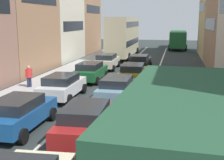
# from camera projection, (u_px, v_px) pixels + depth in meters

# --- Properties ---
(sidewalk_left) EXTENTS (2.60, 64.00, 0.14)m
(sidewalk_left) POSITION_uv_depth(u_px,v_px,m) (54.00, 77.00, 25.78)
(sidewalk_left) COLOR #AFAFAF
(sidewalk_left) RESTS_ON ground
(lane_stripe_left) EXTENTS (0.16, 60.00, 0.01)m
(lane_stripe_left) POSITION_uv_depth(u_px,v_px,m) (112.00, 80.00, 24.78)
(lane_stripe_left) COLOR silver
(lane_stripe_left) RESTS_ON ground
(lane_stripe_right) EXTENTS (0.16, 60.00, 0.01)m
(lane_stripe_right) POSITION_uv_depth(u_px,v_px,m) (154.00, 81.00, 24.10)
(lane_stripe_right) COLOR silver
(lane_stripe_right) RESTS_ON ground
(removalist_box_truck) EXTENTS (2.97, 7.80, 3.58)m
(removalist_box_truck) POSITION_uv_depth(u_px,v_px,m) (189.00, 153.00, 6.60)
(removalist_box_truck) COLOR #A51E1E
(removalist_box_truck) RESTS_ON ground
(sedan_centre_lane_second) EXTENTS (2.24, 4.39, 1.49)m
(sedan_centre_lane_second) POSITION_uv_depth(u_px,v_px,m) (86.00, 121.00, 12.28)
(sedan_centre_lane_second) COLOR #A51E1E
(sedan_centre_lane_second) RESTS_ON ground
(wagon_left_lane_second) EXTENTS (2.07, 4.30, 1.49)m
(wagon_left_lane_second) POSITION_uv_depth(u_px,v_px,m) (19.00, 113.00, 13.37)
(wagon_left_lane_second) COLOR #194C8C
(wagon_left_lane_second) RESTS_ON ground
(hatchback_centre_lane_third) EXTENTS (2.06, 4.30, 1.49)m
(hatchback_centre_lane_third) POSITION_uv_depth(u_px,v_px,m) (117.00, 88.00, 18.09)
(hatchback_centre_lane_third) COLOR #759EB7
(hatchback_centre_lane_third) RESTS_ON ground
(sedan_left_lane_third) EXTENTS (2.09, 4.32, 1.49)m
(sedan_left_lane_third) POSITION_uv_depth(u_px,v_px,m) (62.00, 86.00, 18.79)
(sedan_left_lane_third) COLOR silver
(sedan_left_lane_third) RESTS_ON ground
(coupe_centre_lane_fourth) EXTENTS (2.20, 4.37, 1.49)m
(coupe_centre_lane_fourth) POSITION_uv_depth(u_px,v_px,m) (133.00, 73.00, 23.29)
(coupe_centre_lane_fourth) COLOR #B29319
(coupe_centre_lane_fourth) RESTS_ON ground
(sedan_left_lane_fourth) EXTENTS (2.07, 4.31, 1.49)m
(sedan_left_lane_fourth) POSITION_uv_depth(u_px,v_px,m) (90.00, 71.00, 24.05)
(sedan_left_lane_fourth) COLOR #19592D
(sedan_left_lane_fourth) RESTS_ON ground
(sedan_centre_lane_fifth) EXTENTS (2.11, 4.32, 1.49)m
(sedan_centre_lane_fifth) POSITION_uv_depth(u_px,v_px,m) (139.00, 62.00, 29.13)
(sedan_centre_lane_fifth) COLOR black
(sedan_centre_lane_fifth) RESTS_ON ground
(sedan_left_lane_fifth) EXTENTS (2.10, 4.32, 1.49)m
(sedan_left_lane_fifth) POSITION_uv_depth(u_px,v_px,m) (107.00, 61.00, 29.94)
(sedan_left_lane_fifth) COLOR beige
(sedan_left_lane_fifth) RESTS_ON ground
(sedan_right_lane_behind_truck) EXTENTS (2.09, 4.31, 1.49)m
(sedan_right_lane_behind_truck) POSITION_uv_depth(u_px,v_px,m) (174.00, 110.00, 13.79)
(sedan_right_lane_behind_truck) COLOR gray
(sedan_right_lane_behind_truck) RESTS_ON ground
(wagon_right_lane_far) EXTENTS (2.30, 4.41, 1.49)m
(wagon_right_lane_far) POSITION_uv_depth(u_px,v_px,m) (177.00, 85.00, 18.89)
(wagon_right_lane_far) COLOR #A51E1E
(wagon_right_lane_far) RESTS_ON ground
(bus_mid_queue_primary) EXTENTS (2.88, 10.53, 5.06)m
(bus_mid_queue_primary) POSITION_uv_depth(u_px,v_px,m) (123.00, 35.00, 38.19)
(bus_mid_queue_primary) COLOR #BFB793
(bus_mid_queue_primary) RESTS_ON ground
(bus_far_queue_secondary) EXTENTS (2.86, 10.52, 2.90)m
(bus_far_queue_secondary) POSITION_uv_depth(u_px,v_px,m) (178.00, 38.00, 50.45)
(bus_far_queue_secondary) COLOR #1E6033
(bus_far_queue_secondary) RESTS_ON ground
(pedestrian_far_sidewalk) EXTENTS (0.36, 0.46, 1.66)m
(pedestrian_far_sidewalk) POSITION_uv_depth(u_px,v_px,m) (29.00, 76.00, 21.33)
(pedestrian_far_sidewalk) COLOR #262D47
(pedestrian_far_sidewalk) RESTS_ON ground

